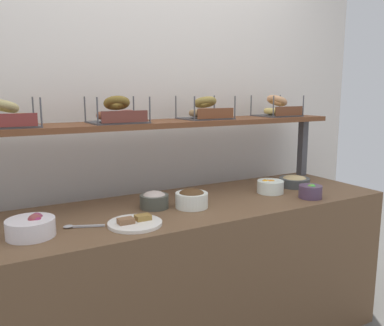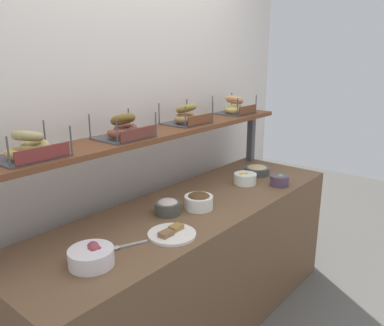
{
  "view_description": "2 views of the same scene",
  "coord_description": "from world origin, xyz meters",
  "px_view_note": "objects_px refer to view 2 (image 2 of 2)",
  "views": [
    {
      "loc": [
        -1.0,
        -1.82,
        1.45
      ],
      "look_at": [
        0.04,
        0.01,
        1.07
      ],
      "focal_mm": 37.71,
      "sensor_mm": 36.0,
      "label": 1
    },
    {
      "loc": [
        -1.68,
        -1.41,
        1.75
      ],
      "look_at": [
        0.05,
        0.03,
        1.1
      ],
      "focal_mm": 36.63,
      "sensor_mm": 36.0,
      "label": 2
    }
  ],
  "objects_px": {
    "serving_plate_white": "(172,234)",
    "bagel_basket_plain": "(234,107)",
    "bowl_tuna_salad": "(168,206)",
    "bagel_basket_everything": "(186,116)",
    "bowl_chocolate_spread": "(199,201)",
    "bowl_fruit_salad": "(245,178)",
    "bagel_basket_cinnamon_raisin": "(124,129)",
    "bagel_basket_sesame": "(29,148)",
    "bowl_beet_salad": "(92,256)",
    "bowl_veggie_mix": "(280,180)",
    "serving_spoon_near_plate": "(124,246)",
    "bowl_hummus": "(257,170)"
  },
  "relations": [
    {
      "from": "serving_plate_white",
      "to": "bagel_basket_plain",
      "type": "xyz_separation_m",
      "value": [
        1.22,
        0.46,
        0.47
      ]
    },
    {
      "from": "bowl_tuna_salad",
      "to": "bagel_basket_everything",
      "type": "xyz_separation_m",
      "value": [
        0.46,
        0.25,
        0.43
      ]
    },
    {
      "from": "bowl_chocolate_spread",
      "to": "bowl_fruit_salad",
      "type": "bearing_deg",
      "value": 3.56
    },
    {
      "from": "bowl_tuna_salad",
      "to": "bagel_basket_cinnamon_raisin",
      "type": "xyz_separation_m",
      "value": [
        -0.11,
        0.23,
        0.44
      ]
    },
    {
      "from": "serving_plate_white",
      "to": "bagel_basket_plain",
      "type": "bearing_deg",
      "value": 20.6
    },
    {
      "from": "bowl_chocolate_spread",
      "to": "bagel_basket_sesame",
      "type": "height_order",
      "value": "bagel_basket_sesame"
    },
    {
      "from": "bowl_tuna_salad",
      "to": "bagel_basket_cinnamon_raisin",
      "type": "bearing_deg",
      "value": 115.57
    },
    {
      "from": "bowl_chocolate_spread",
      "to": "bowl_fruit_salad",
      "type": "distance_m",
      "value": 0.56
    },
    {
      "from": "serving_plate_white",
      "to": "bagel_basket_sesame",
      "type": "bearing_deg",
      "value": 136.66
    },
    {
      "from": "bagel_basket_cinnamon_raisin",
      "to": "bagel_basket_plain",
      "type": "relative_size",
      "value": 1.08
    },
    {
      "from": "bowl_beet_salad",
      "to": "bagel_basket_cinnamon_raisin",
      "type": "relative_size",
      "value": 0.68
    },
    {
      "from": "serving_plate_white",
      "to": "bowl_chocolate_spread",
      "type": "bearing_deg",
      "value": 17.88
    },
    {
      "from": "bowl_veggie_mix",
      "to": "bowl_beet_salad",
      "type": "bearing_deg",
      "value": 174.95
    },
    {
      "from": "bagel_basket_sesame",
      "to": "bagel_basket_everything",
      "type": "bearing_deg",
      "value": 0.96
    },
    {
      "from": "serving_spoon_near_plate",
      "to": "bagel_basket_plain",
      "type": "relative_size",
      "value": 0.63
    },
    {
      "from": "bowl_beet_salad",
      "to": "bowl_tuna_salad",
      "type": "distance_m",
      "value": 0.63
    },
    {
      "from": "bowl_tuna_salad",
      "to": "serving_plate_white",
      "type": "xyz_separation_m",
      "value": [
        -0.19,
        -0.21,
        -0.03
      ]
    },
    {
      "from": "bowl_veggie_mix",
      "to": "bowl_fruit_salad",
      "type": "xyz_separation_m",
      "value": [
        -0.12,
        0.2,
        -0.0
      ]
    },
    {
      "from": "bowl_fruit_salad",
      "to": "bagel_basket_plain",
      "type": "relative_size",
      "value": 0.58
    },
    {
      "from": "bowl_hummus",
      "to": "serving_plate_white",
      "type": "relative_size",
      "value": 0.77
    },
    {
      "from": "bowl_beet_salad",
      "to": "bagel_basket_everything",
      "type": "xyz_separation_m",
      "value": [
        1.08,
        0.38,
        0.44
      ]
    },
    {
      "from": "serving_spoon_near_plate",
      "to": "bagel_basket_everything",
      "type": "distance_m",
      "value": 1.07
    },
    {
      "from": "bowl_fruit_salad",
      "to": "bowl_veggie_mix",
      "type": "bearing_deg",
      "value": -59.44
    },
    {
      "from": "bowl_tuna_salad",
      "to": "bagel_basket_plain",
      "type": "relative_size",
      "value": 0.55
    },
    {
      "from": "bowl_fruit_salad",
      "to": "bowl_beet_salad",
      "type": "bearing_deg",
      "value": -176.83
    },
    {
      "from": "bowl_beet_salad",
      "to": "bowl_veggie_mix",
      "type": "relative_size",
      "value": 1.53
    },
    {
      "from": "bowl_chocolate_spread",
      "to": "bagel_basket_plain",
      "type": "xyz_separation_m",
      "value": [
        0.85,
        0.34,
        0.43
      ]
    },
    {
      "from": "bowl_tuna_salad",
      "to": "serving_plate_white",
      "type": "bearing_deg",
      "value": -132.58
    },
    {
      "from": "bowl_beet_salad",
      "to": "serving_plate_white",
      "type": "xyz_separation_m",
      "value": [
        0.43,
        -0.08,
        -0.03
      ]
    },
    {
      "from": "bowl_hummus",
      "to": "bowl_veggie_mix",
      "type": "distance_m",
      "value": 0.28
    },
    {
      "from": "serving_spoon_near_plate",
      "to": "bagel_basket_sesame",
      "type": "relative_size",
      "value": 0.57
    },
    {
      "from": "bowl_veggie_mix",
      "to": "bowl_fruit_salad",
      "type": "height_order",
      "value": "bowl_fruit_salad"
    },
    {
      "from": "bagel_basket_sesame",
      "to": "bowl_chocolate_spread",
      "type": "bearing_deg",
      "value": -21.19
    },
    {
      "from": "bowl_veggie_mix",
      "to": "bagel_basket_cinnamon_raisin",
      "type": "relative_size",
      "value": 0.44
    },
    {
      "from": "serving_plate_white",
      "to": "bowl_veggie_mix",
      "type": "bearing_deg",
      "value": -2.85
    },
    {
      "from": "bowl_tuna_salad",
      "to": "bowl_hummus",
      "type": "bearing_deg",
      "value": -0.39
    },
    {
      "from": "bagel_basket_everything",
      "to": "bowl_chocolate_spread",
      "type": "bearing_deg",
      "value": -129.73
    },
    {
      "from": "bowl_veggie_mix",
      "to": "serving_plate_white",
      "type": "height_order",
      "value": "bowl_veggie_mix"
    },
    {
      "from": "bagel_basket_cinnamon_raisin",
      "to": "bagel_basket_everything",
      "type": "height_order",
      "value": "bagel_basket_cinnamon_raisin"
    },
    {
      "from": "bowl_chocolate_spread",
      "to": "bowl_hummus",
      "type": "height_order",
      "value": "bowl_chocolate_spread"
    },
    {
      "from": "bagel_basket_plain",
      "to": "bowl_hummus",
      "type": "bearing_deg",
      "value": -102.89
    },
    {
      "from": "bowl_hummus",
      "to": "bowl_tuna_salad",
      "type": "xyz_separation_m",
      "value": [
        -0.97,
        0.01,
        0.01
      ]
    },
    {
      "from": "bowl_beet_salad",
      "to": "serving_spoon_near_plate",
      "type": "xyz_separation_m",
      "value": [
        0.19,
        0.01,
        -0.03
      ]
    },
    {
      "from": "bowl_beet_salad",
      "to": "bowl_fruit_salad",
      "type": "height_order",
      "value": "bowl_beet_salad"
    },
    {
      "from": "bowl_hummus",
      "to": "bagel_basket_sesame",
      "type": "distance_m",
      "value": 1.71
    },
    {
      "from": "bagel_basket_plain",
      "to": "serving_spoon_near_plate",
      "type": "bearing_deg",
      "value": -165.85
    },
    {
      "from": "bowl_hummus",
      "to": "bowl_tuna_salad",
      "type": "distance_m",
      "value": 0.97
    },
    {
      "from": "bowl_hummus",
      "to": "serving_plate_white",
      "type": "bearing_deg",
      "value": -170.21
    },
    {
      "from": "bowl_chocolate_spread",
      "to": "bagel_basket_plain",
      "type": "relative_size",
      "value": 0.62
    },
    {
      "from": "bowl_chocolate_spread",
      "to": "bagel_basket_plain",
      "type": "bearing_deg",
      "value": 21.74
    }
  ]
}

